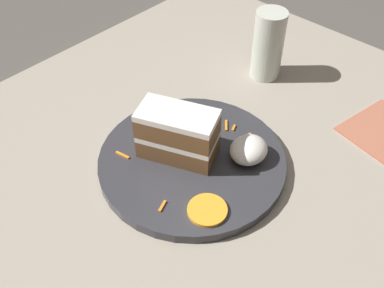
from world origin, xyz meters
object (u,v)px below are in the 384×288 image
(cake_slice, at_px, (178,134))
(drinking_glass, at_px, (267,49))
(cream_dollop, at_px, (249,150))
(orange_garnish, at_px, (207,210))
(plate, at_px, (192,161))

(cake_slice, relative_size, drinking_glass, 0.99)
(cream_dollop, xyz_separation_m, orange_garnish, (-0.12, -0.02, -0.02))
(drinking_glass, bearing_deg, cream_dollop, -150.06)
(cream_dollop, height_order, drinking_glass, drinking_glass)
(cake_slice, bearing_deg, cream_dollop, -75.62)
(cream_dollop, distance_m, drinking_glass, 0.26)
(plate, height_order, cake_slice, cake_slice)
(orange_garnish, xyz_separation_m, drinking_glass, (0.35, 0.15, 0.04))
(cake_slice, bearing_deg, drinking_glass, -15.24)
(orange_garnish, bearing_deg, cake_slice, 63.60)
(cream_dollop, bearing_deg, plate, 131.83)
(cream_dollop, distance_m, orange_garnish, 0.13)
(plate, distance_m, cake_slice, 0.06)
(plate, bearing_deg, orange_garnish, -125.64)
(cake_slice, height_order, orange_garnish, cake_slice)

